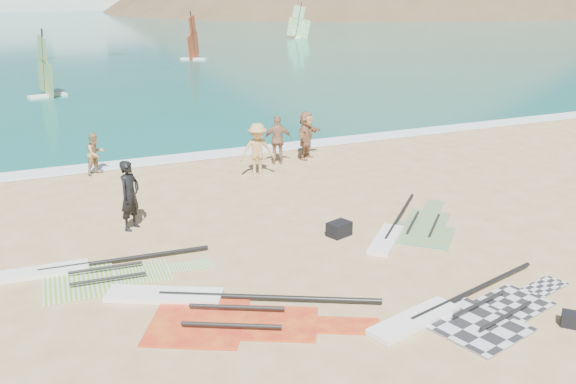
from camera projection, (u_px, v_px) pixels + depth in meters
name	position (u px, v px, depth m)	size (l,w,h in m)	color
ground	(373.00, 278.00, 15.27)	(300.00, 300.00, 0.00)	#D2B67B
sea	(34.00, 15.00, 129.83)	(300.00, 240.00, 0.06)	#0D5B57
surf_line	(215.00, 155.00, 25.95)	(300.00, 1.20, 0.04)	white
headland_main	(396.00, 8.00, 160.77)	(143.00, 143.00, 45.00)	brown
headland_minor	(481.00, 5.00, 182.91)	(70.00, 70.00, 28.00)	brown
rig_grey	(464.00, 313.00, 13.54)	(5.46, 2.88, 0.20)	#27282A
rig_green	(87.00, 273.00, 15.38)	(5.19, 2.18, 0.20)	#71AF20
rig_orange	(408.00, 230.00, 18.05)	(4.38, 4.00, 0.19)	orange
rig_red	(215.00, 309.00, 13.72)	(5.59, 4.25, 0.20)	red
gear_bag_near	(339.00, 229.00, 17.72)	(0.62, 0.45, 0.40)	black
gear_bag_far	(574.00, 320.00, 13.09)	(0.48, 0.34, 0.29)	black
person_wetsuit	(130.00, 195.00, 17.97)	(0.73, 0.48, 2.00)	black
beachgoer_left	(95.00, 154.00, 23.18)	(0.75, 0.58, 1.54)	#A28355
beachgoer_mid	(258.00, 150.00, 22.81)	(1.27, 0.73, 1.96)	tan
beachgoer_back	(278.00, 140.00, 24.42)	(1.11, 0.46, 1.89)	#9C7053
beachgoer_right	(306.00, 135.00, 25.15)	(1.76, 0.56, 1.90)	#A36D4B
windsurfer_left	(45.00, 77.00, 38.39)	(2.33, 2.68, 4.09)	white
windsurfer_centre	(193.00, 45.00, 56.44)	(2.28, 2.34, 4.24)	white
windsurfer_right	(299.00, 28.00, 77.16)	(2.53, 2.38, 4.30)	white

